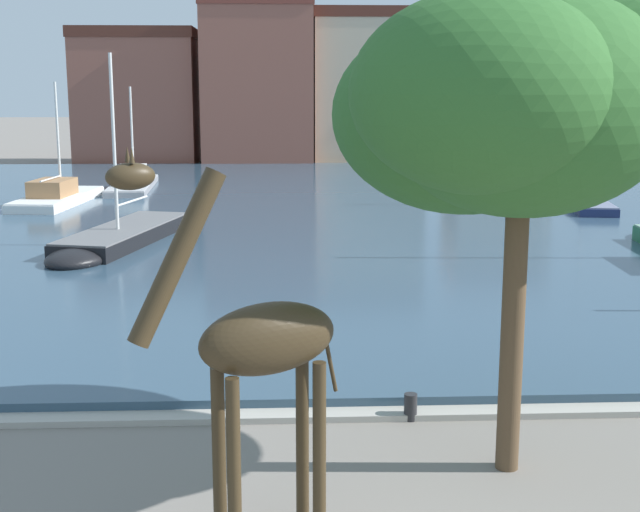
% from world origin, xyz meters
% --- Properties ---
extents(harbor_water, '(80.11, 48.41, 0.29)m').
position_xyz_m(harbor_water, '(0.00, 31.37, 0.14)').
color(harbor_water, '#334C60').
rests_on(harbor_water, ground).
extents(quay_edge_coping, '(80.11, 0.50, 0.12)m').
position_xyz_m(quay_edge_coping, '(0.00, 6.91, 0.06)').
color(quay_edge_coping, '#ADA89E').
rests_on(quay_edge_coping, ground).
extents(giraffe_statue, '(2.89, 1.83, 5.35)m').
position_xyz_m(giraffe_statue, '(-2.27, 2.50, 2.73)').
color(giraffe_statue, '#382B19').
rests_on(giraffe_statue, ground).
extents(sailboat_navy, '(2.87, 8.43, 8.63)m').
position_xyz_m(sailboat_navy, '(12.60, 33.04, 0.39)').
color(sailboat_navy, navy).
rests_on(sailboat_navy, ground).
extents(sailboat_teal, '(3.15, 6.96, 8.47)m').
position_xyz_m(sailboat_teal, '(15.21, 47.20, 0.54)').
color(sailboat_teal, teal).
rests_on(sailboat_teal, ground).
extents(sailboat_black, '(4.17, 9.26, 7.07)m').
position_xyz_m(sailboat_black, '(-7.86, 22.93, 0.45)').
color(sailboat_black, black).
rests_on(sailboat_black, ground).
extents(sailboat_white, '(3.13, 8.64, 6.08)m').
position_xyz_m(sailboat_white, '(-12.67, 34.91, 0.50)').
color(sailboat_white, white).
rests_on(sailboat_white, ground).
extents(sailboat_grey, '(2.50, 9.82, 5.83)m').
position_xyz_m(sailboat_grey, '(-10.12, 40.99, 0.50)').
color(sailboat_grey, '#939399').
rests_on(sailboat_grey, ground).
extents(shade_tree, '(6.41, 5.80, 7.45)m').
position_xyz_m(shade_tree, '(1.63, 4.87, 5.78)').
color(shade_tree, brown).
rests_on(shade_tree, ground).
extents(mooring_bollard, '(0.24, 0.24, 0.50)m').
position_xyz_m(mooring_bollard, '(0.38, 6.76, 0.25)').
color(mooring_bollard, '#232326').
rests_on(mooring_bollard, ground).
extents(townhouse_wide_warehouse, '(9.01, 7.03, 10.01)m').
position_xyz_m(townhouse_wide_warehouse, '(-12.60, 59.51, 5.02)').
color(townhouse_wide_warehouse, '#8E5142').
rests_on(townhouse_wide_warehouse, ground).
extents(townhouse_tall_gabled, '(8.27, 7.50, 12.24)m').
position_xyz_m(townhouse_tall_gabled, '(-3.52, 58.81, 6.14)').
color(townhouse_tall_gabled, '#8E5142').
rests_on(townhouse_tall_gabled, ground).
extents(townhouse_end_terrace, '(8.44, 5.94, 11.47)m').
position_xyz_m(townhouse_end_terrace, '(4.81, 59.23, 5.75)').
color(townhouse_end_terrace, '#C6B293').
rests_on(townhouse_end_terrace, ground).
extents(townhouse_narrow_midrow, '(7.16, 7.25, 9.61)m').
position_xyz_m(townhouse_narrow_midrow, '(14.87, 59.41, 4.82)').
color(townhouse_narrow_midrow, '#C6B293').
rests_on(townhouse_narrow_midrow, ground).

